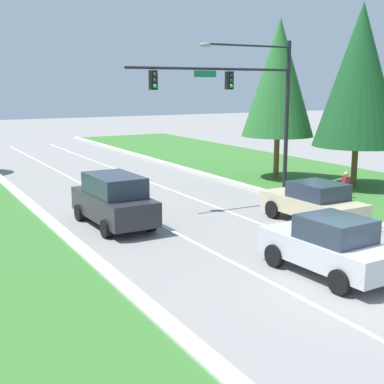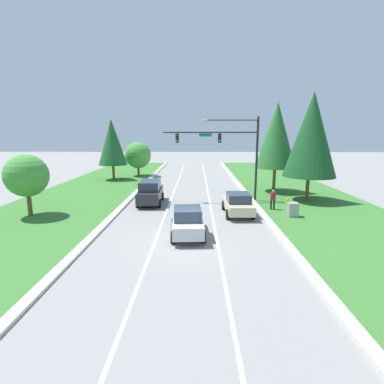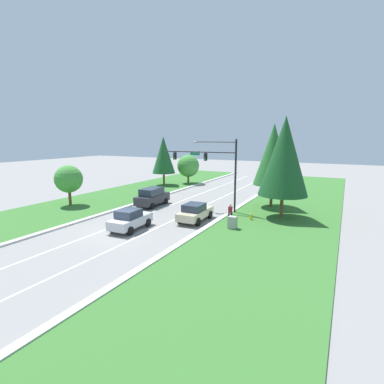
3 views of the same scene
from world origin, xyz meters
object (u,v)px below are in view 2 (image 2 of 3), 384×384
(champagne_sedan, at_px, (238,203))
(pedestrian, at_px, (273,199))
(conifer_near_right_tree, at_px, (311,135))
(fire_hydrant, at_px, (287,202))
(conifer_far_right_tree, at_px, (276,135))
(utility_cabinet, at_px, (293,210))
(oak_near_left_tree, at_px, (26,176))
(traffic_signal_mast, at_px, (229,145))
(charcoal_suv, at_px, (150,192))
(oak_far_left_tree, at_px, (138,155))
(conifer_mid_left_tree, at_px, (112,142))
(silver_sedan, at_px, (187,222))

(champagne_sedan, relative_size, pedestrian, 2.70)
(pedestrian, relative_size, conifer_near_right_tree, 0.17)
(fire_hydrant, xyz_separation_m, conifer_far_right_tree, (0.41, 6.32, 5.53))
(utility_cabinet, distance_m, pedestrian, 2.33)
(conifer_near_right_tree, height_order, oak_near_left_tree, conifer_near_right_tree)
(traffic_signal_mast, distance_m, conifer_far_right_tree, 6.82)
(utility_cabinet, height_order, fire_hydrant, utility_cabinet)
(charcoal_suv, distance_m, oak_far_left_tree, 17.35)
(conifer_mid_left_tree, bearing_deg, charcoal_suv, -62.47)
(pedestrian, relative_size, oak_far_left_tree, 0.35)
(oak_far_left_tree, bearing_deg, silver_sedan, -72.73)
(traffic_signal_mast, height_order, conifer_far_right_tree, conifer_far_right_tree)
(traffic_signal_mast, bearing_deg, utility_cabinet, -52.24)
(utility_cabinet, bearing_deg, pedestrian, 115.07)
(pedestrian, xyz_separation_m, oak_far_left_tree, (-14.46, 18.86, 2.06))
(conifer_near_right_tree, distance_m, conifer_far_right_tree, 4.69)
(charcoal_suv, relative_size, conifer_near_right_tree, 0.49)
(pedestrian, distance_m, oak_near_left_tree, 18.80)
(conifer_near_right_tree, relative_size, oak_far_left_tree, 1.99)
(charcoal_suv, distance_m, pedestrian, 10.44)
(charcoal_suv, relative_size, conifer_mid_left_tree, 0.61)
(champagne_sedan, bearing_deg, fire_hydrant, 28.19)
(conifer_near_right_tree, relative_size, conifer_far_right_tree, 1.05)
(silver_sedan, xyz_separation_m, conifer_near_right_tree, (10.65, 9.52, 5.08))
(silver_sedan, distance_m, charcoal_suv, 9.02)
(silver_sedan, height_order, conifer_far_right_tree, conifer_far_right_tree)
(champagne_sedan, relative_size, charcoal_suv, 0.95)
(conifer_far_right_tree, bearing_deg, traffic_signal_mast, -140.92)
(oak_near_left_tree, bearing_deg, traffic_signal_mast, 19.86)
(champagne_sedan, distance_m, conifer_near_right_tree, 9.81)
(fire_hydrant, xyz_separation_m, oak_near_left_tree, (-20.15, -3.48, 2.74))
(conifer_mid_left_tree, bearing_deg, oak_near_left_tree, -94.85)
(conifer_near_right_tree, bearing_deg, conifer_mid_left_tree, 150.42)
(fire_hydrant, bearing_deg, silver_sedan, -138.00)
(champagne_sedan, xyz_separation_m, utility_cabinet, (3.97, -0.78, -0.30))
(champagne_sedan, distance_m, silver_sedan, 6.10)
(traffic_signal_mast, xyz_separation_m, pedestrian, (3.25, -3.37, -4.14))
(traffic_signal_mast, relative_size, pedestrian, 5.01)
(silver_sedan, xyz_separation_m, conifer_mid_left_tree, (-10.38, 21.46, 4.06))
(oak_near_left_tree, bearing_deg, oak_far_left_tree, 78.99)
(traffic_signal_mast, height_order, oak_far_left_tree, traffic_signal_mast)
(silver_sedan, bearing_deg, fire_hydrant, 38.74)
(utility_cabinet, height_order, pedestrian, pedestrian)
(oak_near_left_tree, distance_m, conifer_far_right_tree, 22.95)
(silver_sedan, xyz_separation_m, pedestrian, (6.69, 6.14, 0.05))
(silver_sedan, height_order, utility_cabinet, silver_sedan)
(traffic_signal_mast, height_order, oak_near_left_tree, traffic_signal_mast)
(fire_hydrant, bearing_deg, charcoal_suv, 175.93)
(traffic_signal_mast, xyz_separation_m, conifer_near_right_tree, (7.21, 0.01, 0.89))
(conifer_near_right_tree, xyz_separation_m, oak_far_left_tree, (-18.42, 15.49, -2.97))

